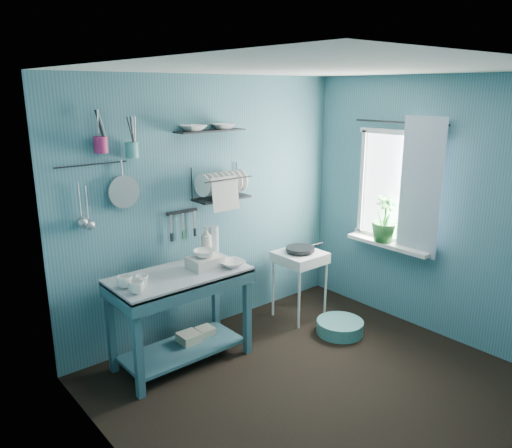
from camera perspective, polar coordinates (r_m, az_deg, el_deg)
floor at (r=4.35m, az=7.05°, el=-17.92°), size 3.20×3.20×0.00m
ceiling at (r=3.65m, az=8.37°, el=17.14°), size 3.20×3.20×0.00m
wall_back at (r=4.91m, az=-5.33°, el=1.99°), size 3.20×0.00×3.20m
wall_left at (r=2.90m, az=-14.47°, el=-7.94°), size 0.00×3.00×3.00m
wall_right at (r=5.08m, az=19.98°, el=1.56°), size 0.00×3.00×3.00m
work_counter at (r=4.50m, az=-8.52°, el=-10.61°), size 1.27×0.79×0.84m
mug_left at (r=3.97m, az=-13.50°, el=-7.07°), size 0.12×0.12×0.10m
mug_mid at (r=4.10m, az=-12.88°, el=-6.36°), size 0.14×0.14×0.09m
mug_right at (r=4.10m, az=-14.76°, el=-6.44°), size 0.17×0.17×0.10m
wash_tub at (r=4.43m, az=-5.86°, el=-4.35°), size 0.28×0.22×0.10m
tub_bowl at (r=4.40m, az=-5.89°, el=-3.37°), size 0.20×0.19×0.06m
soap_bottle at (r=4.66m, az=-5.69°, el=-2.06°), size 0.12×0.12×0.30m
water_bottle at (r=4.73m, az=-4.83°, el=-1.88°), size 0.09×0.09×0.28m
counter_bowl at (r=4.44m, az=-2.77°, el=-4.53°), size 0.22×0.22×0.05m
hotplate_stand at (r=5.34m, az=4.97°, el=-6.93°), size 0.53×0.53×0.72m
frying_pan at (r=5.20m, az=5.07°, el=-2.85°), size 0.30×0.30×0.03m
knife_strip at (r=4.71m, az=-8.45°, el=1.40°), size 0.32×0.03×0.03m
dish_rack at (r=4.79m, az=-3.96°, el=4.73°), size 0.57×0.29×0.32m
upper_shelf at (r=4.69m, az=-5.25°, el=10.56°), size 0.70×0.19×0.02m
shelf_bowl_left at (r=4.59m, az=-7.20°, el=10.85°), size 0.24×0.24×0.05m
shelf_bowl_right at (r=4.78m, az=-3.76°, el=11.14°), size 0.23×0.23×0.05m
utensil_cup_magenta at (r=4.21m, az=-17.32°, el=8.65°), size 0.11×0.11×0.13m
utensil_cup_teal at (r=4.32m, az=-14.03°, el=8.21°), size 0.11×0.11×0.13m
colander at (r=4.37m, az=-14.88°, el=3.58°), size 0.28×0.03×0.28m
ladle_outer at (r=4.24m, az=-19.51°, el=2.47°), size 0.01×0.01×0.30m
ladle_inner at (r=4.27m, az=-18.78°, el=2.15°), size 0.01×0.01×0.30m
hook_rail at (r=4.25m, az=-18.31°, el=6.47°), size 0.60×0.01×0.01m
window_glass at (r=5.26m, az=15.84°, el=4.04°), size 0.00×1.10×1.10m
windowsill at (r=5.34m, az=14.87°, el=-2.28°), size 0.16×0.95×0.04m
curtain at (r=5.04m, az=18.26°, el=3.96°), size 0.00×1.35×1.35m
curtain_rod at (r=5.15m, az=16.08°, el=11.10°), size 0.02×1.05×0.02m
potted_plant at (r=5.30m, az=14.53°, el=0.59°), size 0.28×0.28×0.49m
storage_tin_large at (r=4.73m, az=-7.64°, el=-13.47°), size 0.18×0.18×0.22m
storage_tin_small at (r=4.85m, az=-5.79°, el=-12.76°), size 0.15×0.15×0.20m
floor_basin at (r=5.16m, az=9.57°, el=-11.53°), size 0.47×0.47×0.13m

